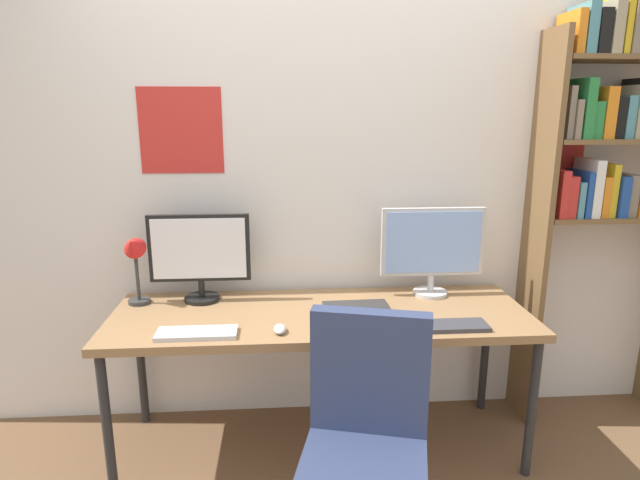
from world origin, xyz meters
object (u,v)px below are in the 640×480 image
computer_mouse (280,329)px  monitor_right (432,247)px  desk (321,322)px  keyboard_left (197,333)px  desk_lamp (134,257)px  laptop_closed (357,310)px  monitor_left (200,253)px  office_chair (364,476)px  keyboard_right (448,326)px  bookshelf (607,156)px

computer_mouse → monitor_right: bearing=28.6°
desk → keyboard_left: bearing=-157.7°
keyboard_left → desk: bearing=22.3°
desk_lamp → laptop_closed: (1.09, -0.18, -0.24)m
monitor_left → laptop_closed: size_ratio=1.59×
office_chair → monitor_left: size_ratio=1.95×
office_chair → keyboard_right: office_chair is taller
office_chair → desk_lamp: 1.49m
desk_lamp → keyboard_right: size_ratio=1.07×
desk_lamp → bookshelf: bearing=1.5°
monitor_right → monitor_left: bearing=-180.0°
desk_lamp → keyboard_left: 0.58m
office_chair → desk: bearing=98.0°
office_chair → laptop_closed: office_chair is taller
office_chair → monitor_right: size_ratio=1.84×
desk → office_chair: 0.81m
office_chair → computer_mouse: 0.71m
monitor_left → keyboard_left: (0.04, -0.44, -0.24)m
computer_mouse → laptop_closed: (0.37, 0.21, -0.00)m
office_chair → monitor_right: bearing=62.9°
office_chair → desk_lamp: desk_lamp is taller
desk → desk_lamp: (-0.91, 0.17, 0.30)m
monitor_right → laptop_closed: (-0.42, -0.23, -0.25)m
keyboard_left → keyboard_right: (1.12, 0.00, 0.00)m
desk_lamp → laptop_closed: size_ratio=1.20×
keyboard_right → computer_mouse: computer_mouse is taller
desk_lamp → keyboard_right: desk_lamp is taller
bookshelf → keyboard_left: 2.23m
desk → office_chair: bearing=-82.0°
office_chair → keyboard_left: bearing=141.8°
monitor_left → keyboard_right: bearing=-20.9°
desk_lamp → laptop_closed: bearing=-9.5°
laptop_closed → keyboard_right: bearing=-31.3°
monitor_left → laptop_closed: (0.78, -0.23, -0.24)m
monitor_right → keyboard_right: 0.51m
computer_mouse → office_chair: bearing=-60.3°
monitor_left → office_chair: bearing=-53.9°
monitor_left → computer_mouse: 0.64m
desk_lamp → computer_mouse: bearing=-28.6°
monitor_right → desk_lamp: 1.51m
desk_lamp → monitor_right: bearing=1.8°
bookshelf → monitor_left: bookshelf is taller
monitor_left → keyboard_right: size_ratio=1.42×
desk → computer_mouse: bearing=-131.5°
desk → monitor_left: monitor_left is taller
desk_lamp → keyboard_left: bearing=-48.4°
desk_lamp → computer_mouse: desk_lamp is taller
keyboard_left → keyboard_right: same height
keyboard_left → desk_lamp: bearing=131.6°
office_chair → laptop_closed: 0.82m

